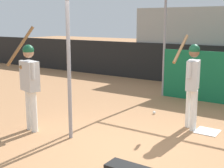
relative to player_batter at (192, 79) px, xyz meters
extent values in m
plane|color=#A8754C|center=(-0.51, -1.74, -1.03)|extent=(60.00, 60.00, 0.00)
cube|color=black|center=(-0.51, 4.36, -0.35)|extent=(24.00, 0.12, 1.37)
cube|color=navy|center=(-2.99, 4.82, 0.39)|extent=(0.45, 0.40, 0.10)
cube|color=navy|center=(-2.99, 5.00, 0.62)|extent=(0.45, 0.06, 0.40)
cube|color=navy|center=(-2.44, 4.82, 0.39)|extent=(0.45, 0.40, 0.10)
cube|color=navy|center=(-2.44, 5.00, 0.62)|extent=(0.45, 0.06, 0.40)
cube|color=navy|center=(-1.89, 4.82, 0.39)|extent=(0.45, 0.40, 0.10)
cube|color=navy|center=(-1.89, 5.00, 0.62)|extent=(0.45, 0.06, 0.40)
cube|color=navy|center=(-1.34, 4.82, 0.39)|extent=(0.45, 0.40, 0.10)
cube|color=navy|center=(-1.34, 5.00, 0.62)|extent=(0.45, 0.06, 0.40)
cube|color=navy|center=(-0.79, 4.82, 0.39)|extent=(0.45, 0.40, 0.10)
cube|color=navy|center=(-0.79, 5.00, 0.62)|extent=(0.45, 0.06, 0.40)
cube|color=navy|center=(-2.99, 5.62, 0.79)|extent=(0.45, 0.40, 0.10)
cube|color=navy|center=(-2.99, 5.80, 1.02)|extent=(0.45, 0.06, 0.40)
cube|color=navy|center=(-2.44, 5.62, 0.79)|extent=(0.45, 0.40, 0.10)
cube|color=navy|center=(-2.44, 5.80, 1.02)|extent=(0.45, 0.06, 0.40)
cube|color=navy|center=(-1.89, 5.62, 0.79)|extent=(0.45, 0.40, 0.10)
cube|color=navy|center=(-1.89, 5.80, 1.02)|extent=(0.45, 0.06, 0.40)
cube|color=navy|center=(-1.34, 5.62, 0.79)|extent=(0.45, 0.40, 0.10)
cube|color=navy|center=(-1.34, 5.80, 1.02)|extent=(0.45, 0.06, 0.40)
cube|color=navy|center=(-2.99, 6.42, 1.19)|extent=(0.45, 0.40, 0.10)
cube|color=navy|center=(-2.99, 6.60, 1.42)|extent=(0.45, 0.06, 0.40)
cube|color=navy|center=(-2.44, 6.42, 1.19)|extent=(0.45, 0.40, 0.10)
cube|color=navy|center=(-2.44, 6.60, 1.42)|extent=(0.45, 0.06, 0.40)
cube|color=navy|center=(-1.89, 6.42, 1.19)|extent=(0.45, 0.40, 0.10)
cube|color=navy|center=(-1.89, 6.60, 1.42)|extent=(0.45, 0.06, 0.40)
cube|color=navy|center=(-1.34, 6.42, 1.19)|extent=(0.45, 0.40, 0.10)
cube|color=navy|center=(-1.34, 6.60, 1.42)|extent=(0.45, 0.06, 0.40)
cylinder|color=gray|center=(-1.68, -1.75, 0.48)|extent=(0.07, 0.07, 3.02)
cylinder|color=gray|center=(-1.68, 2.34, 0.48)|extent=(0.07, 0.07, 3.02)
cube|color=#14663D|center=(-0.18, 2.32, -0.34)|extent=(2.94, 0.03, 1.37)
cube|color=white|center=(0.36, -0.01, -1.02)|extent=(0.44, 0.44, 0.02)
cylinder|color=white|center=(0.09, -0.08, -0.62)|extent=(0.15, 0.15, 0.82)
cylinder|color=white|center=(-0.07, 0.07, -0.62)|extent=(0.15, 0.15, 0.82)
cube|color=#B7B7B7|center=(0.01, -0.01, 0.08)|extent=(0.30, 0.44, 0.58)
sphere|color=brown|center=(0.01, -0.01, 0.53)|extent=(0.20, 0.20, 0.20)
sphere|color=#144C2D|center=(0.01, -0.01, 0.58)|extent=(0.22, 0.22, 0.22)
cylinder|color=#B7B7B7|center=(0.02, -0.22, 0.21)|extent=(0.08, 0.08, 0.32)
cylinder|color=#B7B7B7|center=(-0.07, 0.19, 0.21)|extent=(0.08, 0.08, 0.32)
cylinder|color=brown|center=(-0.34, 0.17, 0.57)|extent=(0.08, 0.75, 0.55)
sphere|color=brown|center=(0.02, 0.18, 0.32)|extent=(0.08, 0.08, 0.08)
cylinder|color=white|center=(-2.50, -1.89, -0.62)|extent=(0.16, 0.16, 0.82)
cylinder|color=white|center=(-2.68, -1.85, -0.62)|extent=(0.16, 0.16, 0.82)
cube|color=#B7B7B7|center=(-2.59, -1.87, 0.08)|extent=(0.46, 0.32, 0.58)
sphere|color=#A37556|center=(-2.59, -1.87, 0.53)|extent=(0.21, 0.21, 0.21)
sphere|color=#144C2D|center=(-2.59, -1.87, 0.58)|extent=(0.22, 0.22, 0.22)
cylinder|color=#B7B7B7|center=(-2.39, -1.97, 0.21)|extent=(0.09, 0.09, 0.32)
cylinder|color=#B7B7B7|center=(-2.81, -1.85, 0.21)|extent=(0.09, 0.09, 0.32)
cylinder|color=brown|center=(-2.94, -1.76, 0.63)|extent=(0.42, 0.49, 0.80)
sphere|color=brown|center=(-2.74, -1.94, 0.25)|extent=(0.08, 0.08, 0.08)
sphere|color=white|center=(-1.05, 0.50, -0.99)|extent=(0.07, 0.07, 0.07)
camera|label=1|loc=(2.05, -5.93, 1.13)|focal=50.00mm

